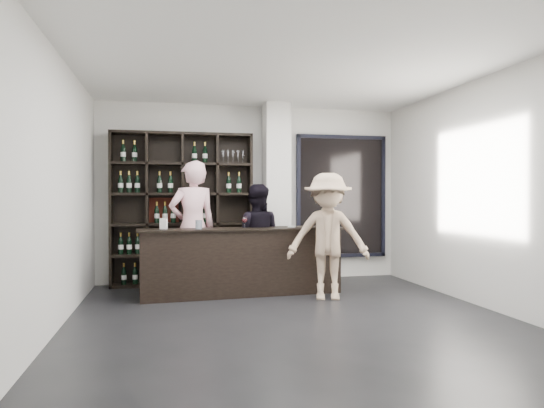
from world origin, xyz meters
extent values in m
cube|color=black|center=(0.00, 0.00, -0.01)|extent=(5.00, 5.50, 0.01)
cube|color=silver|center=(0.35, 2.47, 1.45)|extent=(0.40, 0.40, 2.90)
cube|color=black|center=(1.55, 2.69, 1.40)|extent=(1.60, 0.08, 2.10)
cube|color=black|center=(1.55, 2.69, 1.40)|extent=(1.48, 0.02, 1.98)
cube|color=black|center=(-0.35, 1.58, 0.46)|extent=(2.81, 0.53, 0.92)
cube|color=black|center=(-0.35, 1.58, 0.93)|extent=(2.89, 0.61, 0.03)
imported|color=#F6B9C1|center=(-1.03, 1.85, 0.95)|extent=(0.79, 0.62, 1.91)
imported|color=black|center=(-0.10, 1.85, 0.79)|extent=(0.90, 0.78, 1.58)
imported|color=tan|center=(0.75, 1.05, 0.86)|extent=(1.24, 0.93, 1.71)
cylinder|color=#ACC2D5|center=(-0.96, 1.47, 1.01)|extent=(0.12, 0.12, 0.12)
cube|color=white|center=(0.39, 1.63, 0.96)|extent=(0.14, 0.14, 0.02)
cube|color=white|center=(-1.44, 1.59, 1.02)|extent=(0.11, 0.08, 0.15)
camera|label=1|loc=(-1.38, -5.21, 1.39)|focal=32.00mm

